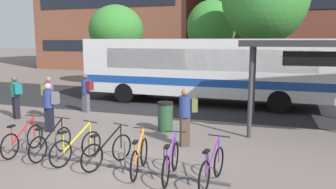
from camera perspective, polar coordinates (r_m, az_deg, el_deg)
name	(u,v)px	position (r m, az deg, el deg)	size (l,w,h in m)	color
ground	(113,169)	(8.82, -9.02, -12.04)	(200.00, 200.00, 0.00)	#6B605B
bus_lane_asphalt	(204,103)	(17.42, 5.91, -1.46)	(80.00, 7.20, 0.01)	#232326
city_bus	(201,68)	(17.22, 5.50, 4.38)	(12.04, 2.65, 3.20)	white
bike_rack	(107,163)	(8.99, -10.04, -11.06)	(6.28, 0.42, 0.70)	#47474C
parked_bicycle_red_0	(23,140)	(10.54, -22.81, -6.94)	(0.52, 1.72, 0.99)	black
parked_bicycle_black_1	(51,143)	(9.98, -18.73, -7.58)	(0.52, 1.72, 0.99)	black
parked_bicycle_yellow_2	(77,148)	(9.39, -14.84, -8.45)	(0.62, 1.68, 0.99)	black
parked_bicycle_black_3	(107,151)	(8.92, -9.95, -9.21)	(0.67, 1.66, 0.99)	black
parked_bicycle_orange_4	(139,157)	(8.40, -4.74, -10.27)	(0.54, 1.70, 0.99)	black
parked_bicycle_purple_5	(171,162)	(8.05, 0.46, -11.11)	(0.52, 1.72, 0.99)	black
parked_bicycle_purple_6	(212,168)	(7.77, 7.26, -11.91)	(0.52, 1.72, 0.99)	black
transit_shelter	(333,46)	(12.70, 25.59, 7.22)	(6.10, 3.81, 3.14)	#38383D
commuter_olive_pack_0	(186,113)	(10.24, 2.99, -3.08)	(0.60, 0.54, 1.74)	#47382D
commuter_maroon_pack_1	(86,90)	(15.50, -13.34, 0.68)	(0.56, 0.39, 1.69)	#565660
commuter_olive_pack_2	(48,95)	(14.70, -19.12, -0.01)	(0.56, 0.60, 1.70)	#2D3851
commuter_grey_pack_3	(50,104)	(12.56, -18.95, -1.49)	(0.57, 0.41, 1.69)	black
commuter_teal_pack_4	(16,94)	(15.10, -23.82, 0.04)	(0.60, 0.49, 1.73)	black
trash_bin	(165,117)	(12.00, -0.45, -3.67)	(0.55, 0.55, 1.03)	#284C2D
street_tree_0	(211,27)	(26.77, 7.18, 10.95)	(3.74, 3.74, 6.13)	brown
street_tree_1	(116,30)	(24.93, -8.55, 10.41)	(3.82, 3.82, 5.58)	brown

